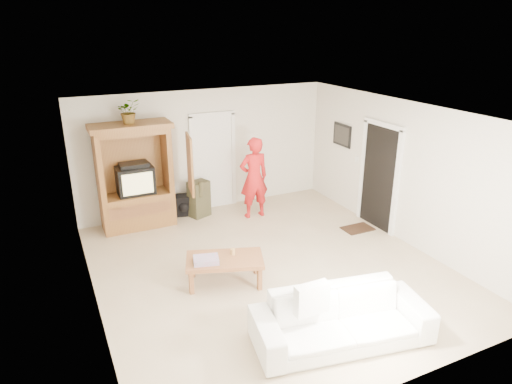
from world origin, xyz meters
TOP-DOWN VIEW (x-y plane):
  - floor at (0.00, 0.00)m, footprint 6.00×6.00m
  - ceiling at (0.00, 0.00)m, footprint 6.00×6.00m
  - wall_back at (0.00, 3.00)m, footprint 5.50×0.00m
  - wall_front at (0.00, -3.00)m, footprint 5.50×0.00m
  - wall_left at (-2.75, 0.00)m, footprint 0.00×6.00m
  - wall_right at (2.75, 0.00)m, footprint 0.00×6.00m
  - armoire at (-1.58, 2.66)m, footprint 1.82×1.14m
  - door_back at (0.15, 2.97)m, footprint 0.85×0.05m
  - doorway_right at (2.73, 0.60)m, footprint 0.05×0.90m
  - framed_picture at (2.73, 1.90)m, footprint 0.03×0.60m
  - doormat at (2.30, 0.60)m, footprint 0.60×0.40m
  - plant at (-1.60, 2.63)m, footprint 0.42×0.37m
  - man at (0.71, 2.10)m, footprint 0.63×0.42m
  - sofa at (-0.02, -2.07)m, footprint 2.38×1.28m
  - coffee_table at (-0.85, -0.13)m, footprint 1.33×1.01m
  - towel at (-1.15, -0.13)m, footprint 0.44×0.37m
  - candle at (-0.68, -0.08)m, footprint 0.08×0.08m
  - backpack_black at (-0.65, 2.76)m, footprint 0.41×0.30m
  - backpack_olive at (-0.33, 2.61)m, footprint 0.49×0.43m

SIDE VIEW (x-z plane):
  - floor at x=0.00m, z-range 0.00..0.00m
  - doormat at x=2.30m, z-range 0.00..0.02m
  - backpack_black at x=-0.65m, z-range 0.00..0.46m
  - sofa at x=-0.02m, z-range 0.00..0.66m
  - coffee_table at x=-0.85m, z-range 0.16..0.61m
  - backpack_olive at x=-0.33m, z-range 0.00..0.77m
  - towel at x=-1.15m, z-range 0.44..0.52m
  - candle at x=-0.68m, z-range 0.44..0.54m
  - man at x=0.71m, z-range 0.00..1.72m
  - armoire at x=-1.58m, z-range -0.14..1.96m
  - door_back at x=0.15m, z-range 0.00..2.04m
  - doorway_right at x=2.73m, z-range 0.00..2.04m
  - wall_back at x=0.00m, z-range -1.45..4.05m
  - wall_front at x=0.00m, z-range -1.45..4.05m
  - wall_left at x=-2.75m, z-range -1.70..4.30m
  - wall_right at x=2.75m, z-range -1.70..4.30m
  - framed_picture at x=2.73m, z-range 1.36..1.84m
  - plant at x=-1.60m, z-range 2.10..2.57m
  - ceiling at x=0.00m, z-range 2.60..2.60m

